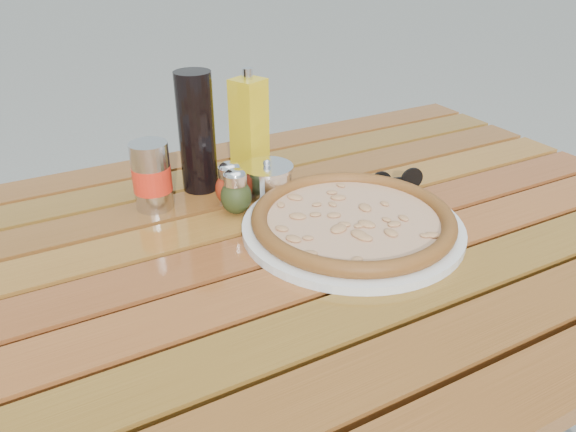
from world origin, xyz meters
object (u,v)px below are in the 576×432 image
dark_bottle (197,132)px  soda_can (152,177)px  oregano_shaker (236,192)px  parmesan_tin (267,180)px  table (294,277)px  pepper_shaker (230,185)px  sunglasses (395,181)px  plate (352,227)px  olive_oil_cruet (249,127)px  pizza (353,219)px

dark_bottle → soda_can: (-0.10, -0.04, -0.05)m
oregano_shaker → parmesan_tin: bearing=23.5°
oregano_shaker → dark_bottle: 0.14m
dark_bottle → table: bearing=-75.8°
pepper_shaker → sunglasses: 0.31m
plate → parmesan_tin: size_ratio=3.62×
table → soda_can: (-0.16, 0.21, 0.13)m
oregano_shaker → sunglasses: bearing=-10.7°
table → sunglasses: sunglasses is taller
olive_oil_cruet → table: bearing=-100.4°
soda_can → pizza: bearing=-42.9°
pizza → olive_oil_cruet: size_ratio=1.92×
pepper_shaker → olive_oil_cruet: olive_oil_cruet is taller
parmesan_tin → sunglasses: size_ratio=0.89×
plate → oregano_shaker: size_ratio=4.39×
pepper_shaker → plate: bearing=-53.9°
olive_oil_cruet → parmesan_tin: olive_oil_cruet is taller
table → plate: size_ratio=3.89×
dark_bottle → sunglasses: dark_bottle is taller
olive_oil_cruet → parmesan_tin: 0.13m
sunglasses → olive_oil_cruet: bearing=150.0°
parmesan_tin → pizza: bearing=-71.5°
pepper_shaker → dark_bottle: (-0.02, 0.09, 0.07)m
pizza → table: bearing=164.3°
pizza → parmesan_tin: 0.19m
oregano_shaker → soda_can: (-0.12, 0.09, 0.02)m
pepper_shaker → soda_can: (-0.12, 0.05, 0.02)m
oregano_shaker → olive_oil_cruet: 0.18m
table → pepper_shaker: 0.20m
pizza → sunglasses: sunglasses is taller
olive_oil_cruet → soda_can: bearing=-166.4°
oregano_shaker → sunglasses: size_ratio=0.74×
pizza → oregano_shaker: (-0.14, 0.15, 0.02)m
parmesan_tin → oregano_shaker: bearing=-156.5°
soda_can → olive_oil_cruet: (0.21, 0.05, 0.04)m
dark_bottle → olive_oil_cruet: 0.11m
dark_bottle → parmesan_tin: bearing=-43.4°
plate → oregano_shaker: bearing=132.4°
oregano_shaker → dark_bottle: (-0.02, 0.12, 0.07)m
plate → soda_can: size_ratio=3.00×
oregano_shaker → sunglasses: (0.30, -0.06, -0.02)m
olive_oil_cruet → parmesan_tin: (-0.02, -0.11, -0.07)m
plate → dark_bottle: dark_bottle is taller
pizza → oregano_shaker: size_ratio=4.90×
plate → dark_bottle: (-0.16, 0.27, 0.10)m
pizza → pepper_shaker: (-0.13, 0.18, 0.02)m
pizza → olive_oil_cruet: (-0.05, 0.29, 0.07)m
table → sunglasses: (0.26, 0.07, 0.09)m
plate → parmesan_tin: 0.20m
oregano_shaker → olive_oil_cruet: (0.09, 0.14, 0.06)m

